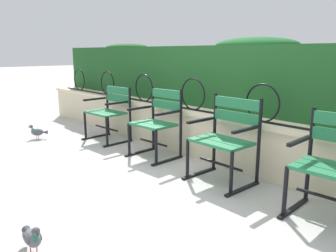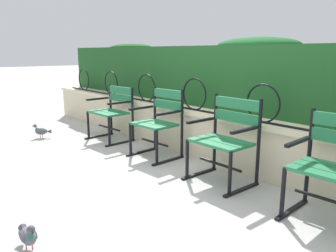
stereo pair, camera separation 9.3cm
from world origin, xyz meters
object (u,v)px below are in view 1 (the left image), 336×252
object	(u,v)px
park_chair_centre_right	(226,137)
pigeon_far_side	(32,237)
pigeon_near_chairs	(38,132)
park_chair_leftmost	(110,111)
park_chair_centre_left	(157,121)

from	to	relation	value
park_chair_centre_right	pigeon_far_side	distance (m)	2.06
pigeon_near_chairs	pigeon_far_side	size ratio (longest dim) A/B	0.87
park_chair_leftmost	pigeon_near_chairs	world-z (taller)	park_chair_leftmost
park_chair_leftmost	pigeon_far_side	size ratio (longest dim) A/B	2.87
park_chair_centre_left	pigeon_near_chairs	size ratio (longest dim) A/B	3.56
park_chair_centre_right	pigeon_near_chairs	bearing A→B (deg)	-165.38
park_chair_centre_left	park_chair_leftmost	bearing A→B (deg)	-179.61
pigeon_near_chairs	pigeon_far_side	xyz separation A→B (m)	(3.07, -1.22, 0.00)
park_chair_leftmost	pigeon_far_side	xyz separation A→B (m)	(2.23, -2.04, -0.35)
park_chair_leftmost	pigeon_near_chairs	size ratio (longest dim) A/B	3.31
pigeon_far_side	pigeon_near_chairs	bearing A→B (deg)	158.32
park_chair_leftmost	pigeon_near_chairs	distance (m)	1.22
pigeon_near_chairs	park_chair_leftmost	bearing A→B (deg)	44.65
park_chair_leftmost	park_chair_centre_right	xyz separation A→B (m)	(2.27, -0.01, 0.01)
park_chair_centre_right	pigeon_near_chairs	distance (m)	3.23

